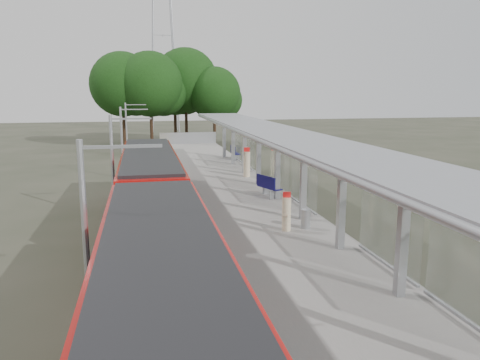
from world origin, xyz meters
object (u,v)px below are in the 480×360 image
at_px(litter_bin, 306,219).
at_px(bench_far, 234,152).
at_px(bench_mid, 268,186).
at_px(train, 154,223).
at_px(info_pillar_near, 286,214).
at_px(info_pillar_far, 247,164).

bearing_deg(litter_bin, bench_far, 87.26).
distance_m(bench_mid, litter_bin, 5.99).
xyz_separation_m(bench_far, litter_bin, (-0.95, -19.94, -0.19)).
distance_m(train, bench_far, 22.67).
relative_size(train, bench_far, 16.76).
bearing_deg(train, bench_far, 71.74).
bearing_deg(bench_mid, info_pillar_near, -118.61).
height_order(bench_mid, info_pillar_far, info_pillar_far).
distance_m(train, info_pillar_near, 5.49).
bearing_deg(litter_bin, info_pillar_far, 89.02).
relative_size(bench_far, info_pillar_far, 0.85).
distance_m(info_pillar_far, litter_bin, 11.98).
height_order(train, info_pillar_far, train).
height_order(info_pillar_far, litter_bin, info_pillar_far).
bearing_deg(info_pillar_far, bench_far, 104.52).
xyz_separation_m(train, info_pillar_far, (6.35, 13.55, -0.21)).
distance_m(train, litter_bin, 6.38).
relative_size(info_pillar_far, litter_bin, 2.42).
bearing_deg(info_pillar_far, train, -95.23).
height_order(bench_far, litter_bin, bench_far).
bearing_deg(bench_far, litter_bin, -94.33).
xyz_separation_m(bench_mid, bench_far, (0.94, 13.96, -0.01)).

